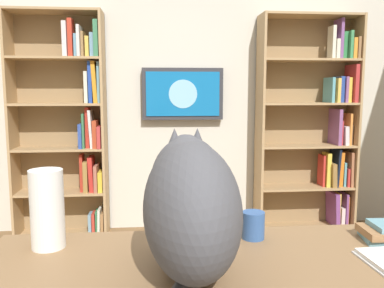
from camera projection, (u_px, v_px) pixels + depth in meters
name	position (u px, v px, depth m)	size (l,w,h in m)	color
wall_back	(185.00, 85.00, 3.75)	(4.52, 0.06, 2.70)	beige
bookshelf_left	(318.00, 126.00, 3.75)	(0.91, 0.28, 1.97)	tan
bookshelf_right	(71.00, 124.00, 3.54)	(0.80, 0.28, 1.97)	tan
wall_mounted_tv	(183.00, 94.00, 3.68)	(0.74, 0.07, 0.47)	#333338
cat	(190.00, 200.00, 1.17)	(0.30, 0.70, 0.40)	#4C4C51
paper_towel_roll	(47.00, 209.00, 1.33)	(0.11, 0.11, 0.26)	white
coffee_mug	(253.00, 225.00, 1.42)	(0.08, 0.08, 0.10)	#335999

